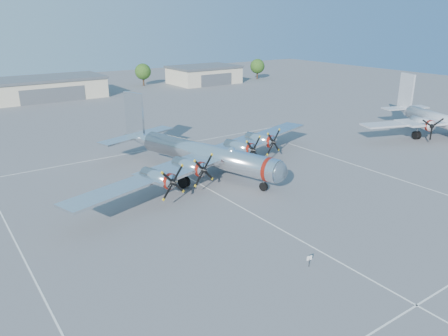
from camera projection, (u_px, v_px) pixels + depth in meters
ground at (236, 205)px, 48.72m from camera, size 260.00×260.00×0.00m
parking_lines at (246, 210)px, 47.37m from camera, size 60.00×50.08×0.01m
hangar_center at (45, 88)px, 111.27m from camera, size 28.60×14.60×5.40m
hangar_east at (204, 74)px, 137.28m from camera, size 20.60×14.60×5.40m
tree_east at (143, 72)px, 131.70m from camera, size 4.80×4.80×6.64m
tree_far_east at (257, 66)px, 146.11m from camera, size 4.80×4.80×6.64m
main_bomber_b29 at (200, 173)px, 58.53m from camera, size 49.94×40.82×9.56m
twin_engine_east at (434, 135)px, 77.23m from camera, size 36.33×30.94×9.77m
info_placard at (309, 259)px, 36.39m from camera, size 0.54×0.10×1.02m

